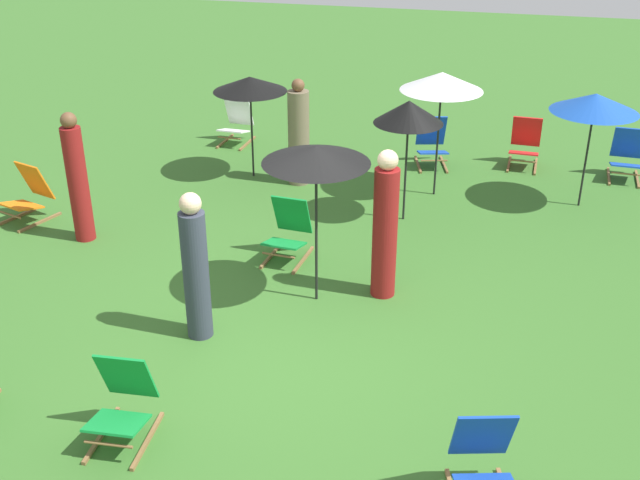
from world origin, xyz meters
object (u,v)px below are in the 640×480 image
deckchair_4 (484,465)px  person_2 (196,269)px  deckchair_5 (29,195)px  umbrella_1 (409,112)px  umbrella_3 (442,82)px  deckchair_2 (432,144)px  umbrella_0 (595,103)px  person_1 (385,227)px  person_3 (299,136)px  person_0 (78,180)px  deckchair_0 (236,123)px  deckchair_9 (525,145)px  deckchair_6 (627,156)px  umbrella_2 (316,155)px  deckchair_1 (288,232)px  deckchair_7 (122,403)px  umbrella_4 (250,84)px

deckchair_4 → person_2: person_2 is taller
deckchair_5 → umbrella_1: size_ratio=0.49×
umbrella_3 → deckchair_2: bearing=99.2°
umbrella_0 → person_1: person_1 is taller
deckchair_5 → person_3: (3.38, 2.29, 0.42)m
deckchair_2 → person_0: bearing=-151.6°
deckchair_0 → person_3: 2.30m
deckchair_9 → umbrella_3: (-1.32, -1.62, 1.41)m
deckchair_6 → umbrella_0: size_ratio=0.48×
deckchair_4 → deckchair_5: size_ratio=0.99×
deckchair_2 → deckchair_4: same height
umbrella_1 → person_1: bearing=-87.9°
deckchair_5 → person_2: person_2 is taller
umbrella_2 → person_1: 1.23m
umbrella_1 → deckchair_9: bearing=58.2°
deckchair_2 → umbrella_1: 2.61m
deckchair_1 → deckchair_7: size_ratio=1.00×
umbrella_4 → person_2: bearing=-78.6°
person_0 → person_1: size_ratio=0.98×
person_0 → person_2: person_0 is taller
umbrella_3 → person_1: bearing=-94.4°
umbrella_1 → umbrella_3: 1.09m
umbrella_1 → person_3: umbrella_1 is taller
deckchair_1 → umbrella_3: umbrella_3 is taller
deckchair_2 → umbrella_1: umbrella_1 is taller
person_1 → person_2: size_ratio=1.08×
deckchair_1 → person_0: person_0 is taller
deckchair_5 → person_3: 4.10m
deckchair_9 → person_2: (-3.35, -6.18, 0.45)m
deckchair_0 → person_3: person_3 is taller
deckchair_9 → person_1: person_1 is taller
deckchair_9 → umbrella_1: umbrella_1 is taller
deckchair_0 → deckchair_9: 5.10m
deckchair_1 → umbrella_1: 2.35m
umbrella_0 → umbrella_2: size_ratio=0.89×
umbrella_0 → person_0: size_ratio=0.96×
deckchair_7 → deckchair_0: bearing=98.0°
deckchair_6 → deckchair_0: bearing=-178.2°
deckchair_4 → umbrella_1: umbrella_1 is taller
deckchair_0 → deckchair_1: 4.64m
person_1 → person_3: 3.69m
umbrella_0 → deckchair_6: bearing=60.6°
person_2 → person_0: bearing=-156.8°
umbrella_4 → person_3: (0.80, -0.09, -0.74)m
deckchair_7 → umbrella_3: 6.75m
umbrella_2 → umbrella_4: umbrella_2 is taller
deckchair_4 → person_1: 3.41m
deckchair_0 → deckchair_1: (2.18, -4.10, 0.00)m
deckchair_2 → umbrella_3: bearing=-95.6°
umbrella_0 → person_2: size_ratio=1.02×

